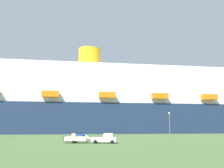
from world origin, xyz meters
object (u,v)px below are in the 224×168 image
object	(u,v)px
cruise_ship	(152,106)
parked_car_blue_suv	(79,135)
pickup_truck	(105,139)
small_boat_on_trailer	(79,139)
street_lamp	(169,122)

from	to	relation	value
cruise_ship	parked_car_blue_suv	xyz separation A→B (m)	(-39.45, -48.97, -14.10)
cruise_ship	pickup_truck	world-z (taller)	cruise_ship
cruise_ship	parked_car_blue_suv	bearing A→B (deg)	-128.85
cruise_ship	pickup_truck	xyz separation A→B (m)	(-32.28, -82.23, -13.89)
small_boat_on_trailer	parked_car_blue_suv	size ratio (longest dim) A/B	1.47
cruise_ship	parked_car_blue_suv	distance (m)	64.45
cruise_ship	pickup_truck	distance (m)	89.42
pickup_truck	small_boat_on_trailer	size ratio (longest dim) A/B	0.84
cruise_ship	pickup_truck	size ratio (longest dim) A/B	46.62
pickup_truck	small_boat_on_trailer	distance (m)	5.98
pickup_truck	parked_car_blue_suv	size ratio (longest dim) A/B	1.23
cruise_ship	parked_car_blue_suv	size ratio (longest dim) A/B	57.13
pickup_truck	parked_car_blue_suv	xyz separation A→B (m)	(-7.17, 33.26, -0.21)
cruise_ship	small_boat_on_trailer	xyz separation A→B (m)	(-38.14, -81.08, -13.97)
small_boat_on_trailer	street_lamp	bearing A→B (deg)	28.33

